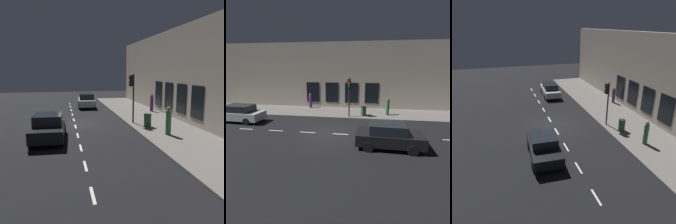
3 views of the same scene
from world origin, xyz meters
TOP-DOWN VIEW (x-y plane):
  - ground_plane at (0.00, 0.00)m, footprint 60.00×60.00m
  - sidewalk at (6.25, 0.00)m, footprint 4.50×32.00m
  - building_facade at (8.80, -0.00)m, footprint 0.65×32.00m
  - lane_centre_line at (0.00, -1.00)m, footprint 0.12×27.20m
  - traffic_light at (4.33, -1.24)m, footprint 0.47×0.32m
  - parked_car_0 at (-1.78, -4.26)m, footprint 2.10×4.14m
  - parked_car_1 at (1.81, 8.69)m, footprint 2.09×4.67m
  - pedestrian_0 at (7.86, 3.71)m, footprint 0.39×0.39m
  - pedestrian_1 at (5.63, -5.06)m, footprint 0.49×0.49m
  - trash_bin at (5.12, -2.66)m, footprint 0.55×0.55m

SIDE VIEW (x-z plane):
  - ground_plane at x=0.00m, z-range 0.00..0.00m
  - lane_centre_line at x=0.00m, z-range 0.00..0.01m
  - sidewalk at x=6.25m, z-range 0.00..0.15m
  - trash_bin at x=5.12m, z-range 0.15..1.09m
  - parked_car_0 at x=-1.78m, z-range 0.00..1.58m
  - parked_car_1 at x=1.81m, z-range 0.00..1.58m
  - pedestrian_0 at x=7.86m, z-range 0.09..1.82m
  - pedestrian_1 at x=5.63m, z-range 0.09..1.88m
  - traffic_light at x=4.33m, z-range 0.94..4.72m
  - building_facade at x=8.80m, z-range -0.01..7.70m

